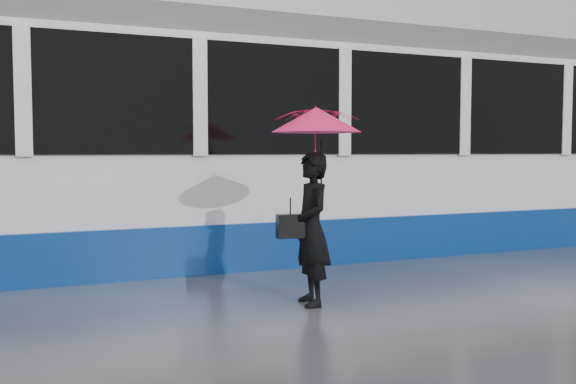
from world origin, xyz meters
name	(u,v)px	position (x,y,z in m)	size (l,w,h in m)	color
ground	(216,298)	(0.00, 0.00, 0.00)	(90.00, 90.00, 0.00)	#28282D
rails	(164,260)	(0.00, 2.50, 0.01)	(34.00, 1.51, 0.02)	#3F3D38
woman	(311,229)	(0.80, -0.66, 0.76)	(0.56, 0.37, 1.53)	black
umbrella	(316,137)	(0.85, -0.66, 1.68)	(1.00, 1.00, 1.03)	#FF1586
handbag	(290,226)	(0.58, -0.64, 0.80)	(0.28, 0.15, 0.42)	black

